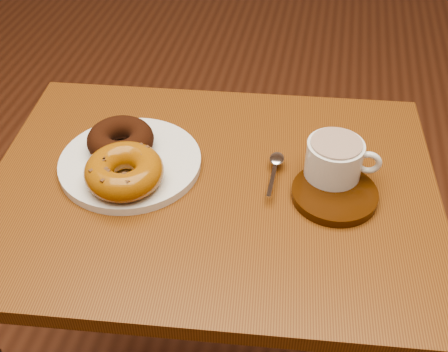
% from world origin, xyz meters
% --- Properties ---
extents(cafe_table, '(0.78, 0.61, 0.68)m').
position_xyz_m(cafe_table, '(0.22, 0.19, 0.58)').
color(cafe_table, brown).
rests_on(cafe_table, ground).
extents(donut_plate, '(0.28, 0.28, 0.01)m').
position_xyz_m(donut_plate, '(0.08, 0.21, 0.69)').
color(donut_plate, silver).
rests_on(donut_plate, cafe_table).
extents(donut_cinnamon, '(0.13, 0.13, 0.04)m').
position_xyz_m(donut_cinnamon, '(0.06, 0.23, 0.72)').
color(donut_cinnamon, black).
rests_on(donut_cinnamon, donut_plate).
extents(donut_caramel, '(0.16, 0.16, 0.05)m').
position_xyz_m(donut_caramel, '(0.09, 0.15, 0.72)').
color(donut_caramel, '#9B5A10').
rests_on(donut_caramel, donut_plate).
extents(saucer, '(0.16, 0.16, 0.01)m').
position_xyz_m(saucer, '(0.42, 0.20, 0.69)').
color(saucer, '#321806').
rests_on(saucer, cafe_table).
extents(coffee_cup, '(0.12, 0.09, 0.06)m').
position_xyz_m(coffee_cup, '(0.41, 0.24, 0.73)').
color(coffee_cup, silver).
rests_on(coffee_cup, saucer).
extents(teaspoon, '(0.02, 0.11, 0.01)m').
position_xyz_m(teaspoon, '(0.32, 0.24, 0.70)').
color(teaspoon, silver).
rests_on(teaspoon, saucer).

